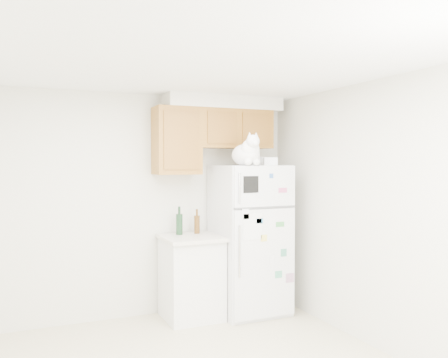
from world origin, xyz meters
TOP-DOWN VIEW (x-y plane):
  - room_shell at (0.12, 0.24)m, footprint 3.84×4.04m
  - refrigerator at (1.31, 1.61)m, footprint 0.76×0.78m
  - base_counter at (0.62, 1.68)m, footprint 0.64×0.64m
  - cat at (1.15, 1.36)m, footprint 0.35×0.51m
  - storage_box_back at (1.41, 1.70)m, footprint 0.20×0.16m
  - storage_box_front at (1.49, 1.46)m, footprint 0.18×0.16m
  - bottle_green at (0.53, 1.82)m, footprint 0.07×0.07m
  - bottle_amber at (0.74, 1.82)m, footprint 0.07×0.07m

SIDE VIEW (x-z plane):
  - base_counter at x=0.62m, z-range 0.00..0.92m
  - refrigerator at x=1.31m, z-range 0.00..1.70m
  - bottle_amber at x=0.74m, z-range 0.92..1.20m
  - bottle_green at x=0.53m, z-range 0.92..1.24m
  - room_shell at x=0.12m, z-range 0.41..2.93m
  - storage_box_front at x=1.49m, z-range 1.70..1.79m
  - storage_box_back at x=1.41m, z-range 1.70..1.80m
  - cat at x=1.15m, z-range 1.65..2.02m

